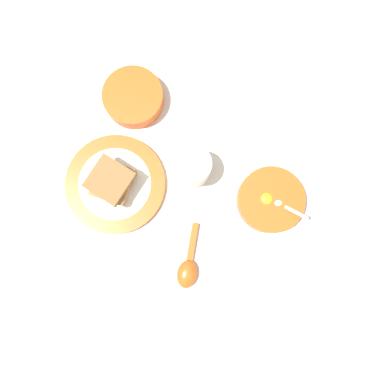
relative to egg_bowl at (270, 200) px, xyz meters
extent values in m
plane|color=beige|center=(0.24, -0.02, -0.02)|extent=(3.00, 3.00, 0.00)
cylinder|color=#DB5119|center=(0.00, 0.00, 0.00)|extent=(0.15, 0.15, 0.04)
cylinder|color=white|center=(0.00, 0.00, 0.00)|extent=(0.12, 0.12, 0.02)
ellipsoid|color=yellow|center=(0.01, 0.00, 0.02)|extent=(0.03, 0.03, 0.02)
cylinder|color=black|center=(0.00, 0.01, 0.01)|extent=(0.03, 0.03, 0.00)
ellipsoid|color=silver|center=(-0.01, 0.01, 0.02)|extent=(0.03, 0.02, 0.01)
cube|color=silver|center=(-0.04, 0.03, 0.03)|extent=(0.04, 0.04, 0.03)
cylinder|color=#DB5119|center=(0.34, -0.07, -0.01)|extent=(0.23, 0.23, 0.01)
cylinder|color=white|center=(0.34, -0.07, -0.01)|extent=(0.16, 0.16, 0.00)
cube|color=brown|center=(0.34, -0.07, 0.00)|extent=(0.11, 0.11, 0.02)
cube|color=#9E7042|center=(0.34, -0.06, 0.02)|extent=(0.10, 0.11, 0.02)
cube|color=brown|center=(0.34, -0.07, 0.04)|extent=(0.12, 0.12, 0.02)
ellipsoid|color=#DB5119|center=(0.20, 0.15, -0.01)|extent=(0.06, 0.07, 0.03)
cube|color=#DB5119|center=(0.18, 0.08, -0.02)|extent=(0.04, 0.09, 0.01)
cylinder|color=#DB5119|center=(0.29, -0.26, 0.00)|extent=(0.14, 0.14, 0.04)
cylinder|color=white|center=(0.29, -0.26, 0.01)|extent=(0.11, 0.11, 0.01)
cylinder|color=silver|center=(0.17, -0.08, 0.02)|extent=(0.08, 0.08, 0.08)
cylinder|color=#472B16|center=(0.17, -0.08, 0.05)|extent=(0.07, 0.07, 0.01)
camera|label=1|loc=(0.18, 0.06, 0.82)|focal=35.00mm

